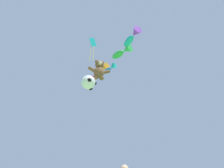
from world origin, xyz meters
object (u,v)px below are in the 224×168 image
at_px(fish_kite_emerald, 122,52).
at_px(fish_kite_magenta, 95,77).
at_px(fish_kite_tangerine, 101,70).
at_px(diamond_kite, 93,45).
at_px(fish_kite_cobalt, 110,69).
at_px(fish_kite_teal, 132,37).
at_px(teddy_bear_kite, 99,70).
at_px(soccer_ball_kite, 89,82).

bearing_deg(fish_kite_emerald, fish_kite_magenta, 107.36).
bearing_deg(fish_kite_magenta, fish_kite_tangerine, -74.71).
height_order(fish_kite_magenta, diamond_kite, diamond_kite).
bearing_deg(fish_kite_tangerine, fish_kite_emerald, -71.77).
bearing_deg(diamond_kite, fish_kite_magenta, 76.22).
xyz_separation_m(fish_kite_cobalt, fish_kite_magenta, (-1.02, 3.38, 0.70)).
bearing_deg(fish_kite_teal, diamond_kite, 155.60).
bearing_deg(fish_kite_magenta, fish_kite_cobalt, -73.16).
xyz_separation_m(teddy_bear_kite, fish_kite_magenta, (0.87, 6.57, 3.40)).
distance_m(fish_kite_cobalt, fish_kite_magenta, 3.60).
height_order(soccer_ball_kite, fish_kite_teal, fish_kite_teal).
bearing_deg(fish_kite_magenta, soccer_ball_kite, -103.65).
xyz_separation_m(fish_kite_teal, fish_kite_cobalt, (-0.79, 4.17, -0.88)).
height_order(fish_kite_cobalt, diamond_kite, diamond_kite).
bearing_deg(diamond_kite, fish_kite_emerald, 11.24).
height_order(fish_kite_emerald, fish_kite_magenta, fish_kite_emerald).
relative_size(soccer_ball_kite, fish_kite_magenta, 0.49).
relative_size(soccer_ball_kite, fish_kite_teal, 0.48).
xyz_separation_m(fish_kite_tangerine, diamond_kite, (-1.92, -4.43, -0.55)).
relative_size(fish_kite_emerald, diamond_kite, 0.84).
xyz_separation_m(fish_kite_tangerine, fish_kite_magenta, (-0.44, 1.61, -0.19)).
xyz_separation_m(soccer_ball_kite, fish_kite_emerald, (3.36, 1.45, 4.99)).
height_order(fish_kite_teal, fish_kite_magenta, fish_kite_teal).
relative_size(fish_kite_teal, fish_kite_emerald, 0.97).
height_order(fish_kite_tangerine, fish_kite_magenta, fish_kite_tangerine).
bearing_deg(fish_kite_magenta, teddy_bear_kite, -97.56).
bearing_deg(soccer_ball_kite, fish_kite_cobalt, 52.35).
xyz_separation_m(fish_kite_teal, diamond_kite, (-3.30, 1.49, -0.54)).
distance_m(fish_kite_teal, fish_kite_emerald, 2.13).
relative_size(teddy_bear_kite, soccer_ball_kite, 1.63).
xyz_separation_m(fish_kite_cobalt, diamond_kite, (-2.50, -2.67, 0.35)).
relative_size(fish_kite_cobalt, fish_kite_tangerine, 0.74).
distance_m(fish_kite_emerald, fish_kite_tangerine, 4.01).
xyz_separation_m(fish_kite_emerald, fish_kite_cobalt, (-0.67, 2.04, -0.84)).
distance_m(soccer_ball_kite, fish_kite_teal, 6.15).
bearing_deg(diamond_kite, teddy_bear_kite, -40.86).
bearing_deg(teddy_bear_kite, fish_kite_tangerine, 75.18).
relative_size(teddy_bear_kite, diamond_kite, 0.63).
bearing_deg(fish_kite_emerald, fish_kite_tangerine, 108.23).
bearing_deg(fish_kite_emerald, fish_kite_teal, -86.77).
bearing_deg(fish_kite_teal, soccer_ball_kite, 168.94).
height_order(soccer_ball_kite, fish_kite_tangerine, fish_kite_tangerine).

